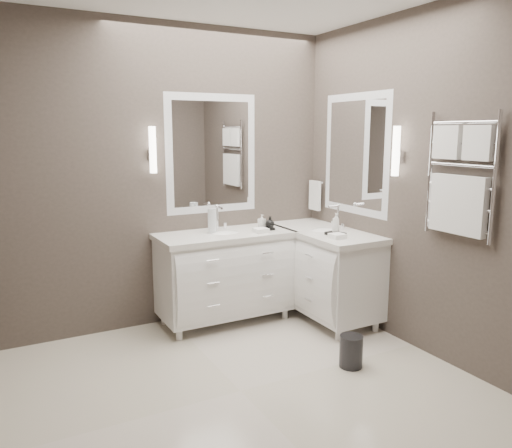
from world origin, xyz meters
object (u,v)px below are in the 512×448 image
vanity_right (323,267)px  waste_bin (351,351)px  vanity_back (225,271)px  towel_ladder (459,184)px

vanity_right → waste_bin: bearing=-113.7°
vanity_back → waste_bin: (0.45, -1.29, -0.36)m
vanity_back → towel_ladder: towel_ladder is taller
vanity_right → towel_ladder: bearing=-80.2°
vanity_back → towel_ladder: bearing=-55.9°
vanity_right → towel_ladder: towel_ladder is taller
vanity_right → towel_ladder: size_ratio=1.38×
vanity_right → waste_bin: (-0.43, -0.97, -0.36)m
waste_bin → towel_ladder: bearing=-27.1°
vanity_right → waste_bin: size_ratio=5.04×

